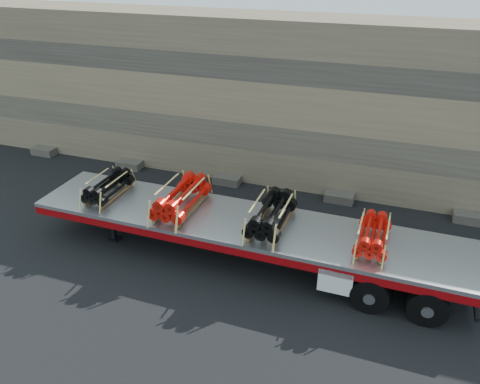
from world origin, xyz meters
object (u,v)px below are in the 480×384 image
object	(u,v)px
bundle_front	(108,187)
bundle_rear	(373,235)
bundle_midfront	(181,198)
trailer	(242,239)
bundle_midrear	(271,215)

from	to	relation	value
bundle_front	bundle_rear	distance (m)	9.27
bundle_midfront	trailer	bearing A→B (deg)	0.00
bundle_midfront	bundle_midrear	world-z (taller)	bundle_midfront
bundle_midfront	bundle_rear	world-z (taller)	bundle_midfront
bundle_midrear	bundle_front	bearing A→B (deg)	180.00
bundle_front	bundle_midfront	size ratio (longest dim) A/B	0.81
trailer	bundle_front	xyz separation A→B (m)	(-5.11, 0.06, 1.08)
bundle_front	bundle_midfront	distance (m)	2.91
trailer	bundle_midrear	distance (m)	1.51
bundle_rear	trailer	bearing A→B (deg)	180.00
bundle_midrear	bundle_rear	bearing A→B (deg)	-0.00
bundle_front	bundle_rear	bearing A→B (deg)	-0.00
bundle_front	bundle_midfront	world-z (taller)	bundle_midfront
bundle_midfront	bundle_rear	distance (m)	6.36
bundle_midrear	bundle_rear	size ratio (longest dim) A/B	1.21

